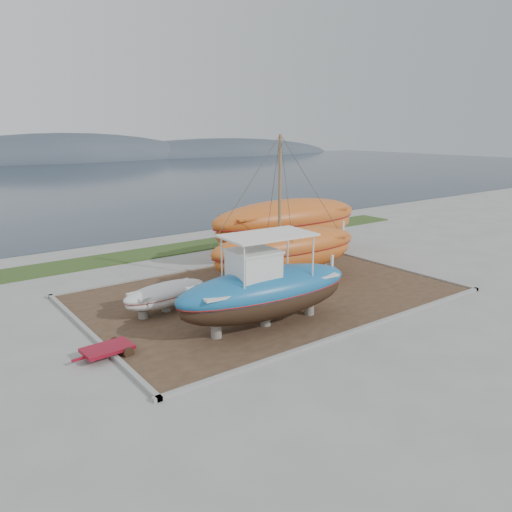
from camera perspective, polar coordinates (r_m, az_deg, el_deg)
ground at (r=22.88m, az=7.57°, el=-6.92°), size 140.00×140.00×0.00m
dirt_patch at (r=25.69m, az=1.34°, el=-4.30°), size 18.00×12.00×0.06m
curb_frame at (r=25.67m, az=1.34°, el=-4.21°), size 18.60×12.60×0.15m
grass_strip at (r=35.10m, az=-10.31°, el=0.62°), size 44.00×3.00×0.08m
sea at (r=86.84m, az=-26.83°, el=7.43°), size 260.00×100.00×0.04m
blue_caique at (r=20.96m, az=1.10°, el=-2.86°), size 8.43×3.16×3.98m
white_dinghy at (r=23.38m, az=-10.27°, el=-4.71°), size 4.48×2.21×1.29m
orange_sailboat at (r=26.54m, az=3.53°, el=5.15°), size 9.29×3.41×7.91m
orange_bare_hull at (r=32.63m, az=3.57°, el=3.11°), size 11.30×3.87×3.66m
red_trailer at (r=19.73m, az=-16.61°, el=-10.42°), size 2.75×1.49×0.38m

